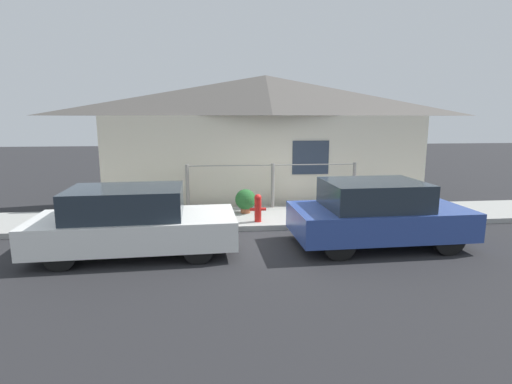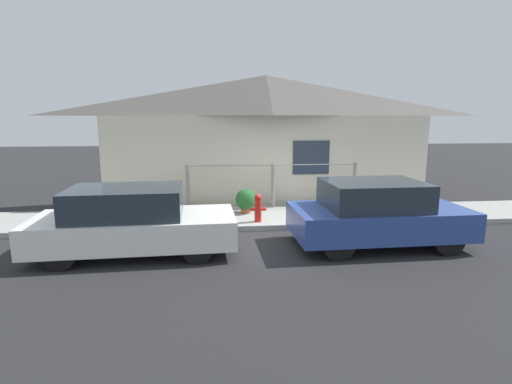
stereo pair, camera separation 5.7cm
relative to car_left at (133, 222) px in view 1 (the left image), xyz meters
The scene contains 9 objects.
ground_plane 3.60m from the car_left, 21.63° to the left, with size 60.00×60.00×0.00m, color #262628.
sidewalk 4.09m from the car_left, 35.63° to the left, with size 24.00×2.10×0.13m.
house 6.30m from the car_left, 55.42° to the left, with size 10.12×2.23×3.97m.
fence 4.63m from the car_left, 44.74° to the left, with size 4.90×0.10×1.27m.
car_left is the anchor object (origin of this frame).
car_right 5.01m from the car_left, ahead, with size 3.65×1.85×1.38m.
fire_hydrant 3.18m from the car_left, 32.40° to the left, with size 0.40×0.18×0.69m.
potted_plant_near_hydrant 3.62m from the car_left, 47.25° to the left, with size 0.56×0.56×0.65m.
potted_plant_by_fence 2.89m from the car_left, 86.80° to the left, with size 0.34×0.34×0.45m.
Camera 1 is at (-1.73, -9.13, 2.68)m, focal length 28.00 mm.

